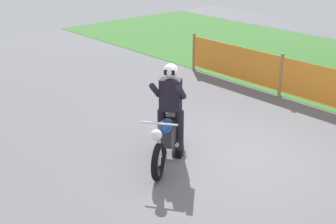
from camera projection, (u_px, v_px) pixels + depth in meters
The scene contains 3 objects.
ground at pixel (241, 157), 8.24m from camera, with size 24.00×24.00×0.02m, color #5B5B60.
motorcycle_lead at pixel (168, 136), 7.95m from camera, with size 1.25×1.70×0.95m.
rider_lead at pixel (171, 105), 7.97m from camera, with size 0.72×0.78×1.69m.
Camera 1 is at (4.64, -5.85, 3.81)m, focal length 49.50 mm.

